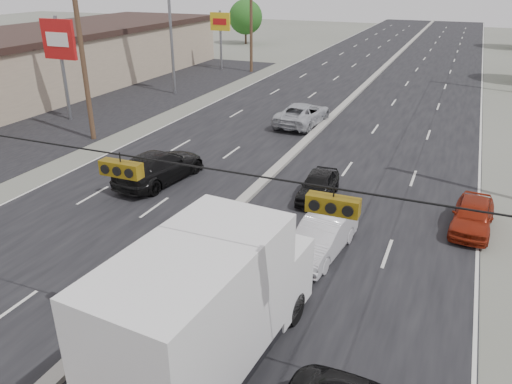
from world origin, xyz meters
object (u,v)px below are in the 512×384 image
(pole_sign_mid, at_px, (59,45))
(oncoming_near, at_px, (159,167))
(box_truck, at_px, (210,305))
(queue_car_a, at_px, (318,186))
(pole_sign_far, at_px, (220,27))
(queue_car_e, at_px, (473,215))
(oncoming_far, at_px, (303,114))
(utility_pole_left_b, at_px, (82,56))
(tree_left_far, at_px, (246,17))
(utility_pole_left_c, at_px, (251,21))
(queue_car_b, at_px, (321,238))
(red_sedan, at_px, (225,242))

(pole_sign_mid, relative_size, oncoming_near, 1.30)
(box_truck, xyz_separation_m, queue_car_a, (-0.49, 11.49, -1.38))
(pole_sign_far, bearing_deg, queue_car_e, -48.32)
(box_truck, distance_m, queue_car_a, 11.58)
(queue_car_e, bearing_deg, pole_sign_mid, 169.86)
(pole_sign_mid, relative_size, queue_car_e, 1.86)
(oncoming_near, distance_m, oncoming_far, 12.82)
(utility_pole_left_b, relative_size, queue_car_a, 2.73)
(tree_left_far, bearing_deg, oncoming_far, -60.84)
(utility_pole_left_b, height_order, oncoming_far, utility_pole_left_b)
(utility_pole_left_c, bearing_deg, box_truck, -68.06)
(pole_sign_mid, xyz_separation_m, pole_sign_far, (1.00, 22.00, -0.71))
(tree_left_far, height_order, queue_car_a, tree_left_far)
(queue_car_b, xyz_separation_m, queue_car_e, (5.10, 4.23, -0.05))
(queue_car_b, bearing_deg, queue_car_a, 113.85)
(pole_sign_far, relative_size, queue_car_b, 1.43)
(box_truck, xyz_separation_m, oncoming_far, (-4.89, 22.76, -1.25))
(utility_pole_left_b, distance_m, queue_car_a, 16.45)
(tree_left_far, height_order, queue_car_b, tree_left_far)
(utility_pole_left_c, distance_m, tree_left_far, 22.19)
(pole_sign_mid, distance_m, box_truck, 27.24)
(pole_sign_mid, bearing_deg, oncoming_far, 18.02)
(tree_left_far, distance_m, box_truck, 64.92)
(utility_pole_left_c, relative_size, oncoming_far, 1.85)
(red_sedan, distance_m, queue_car_e, 10.08)
(pole_sign_mid, height_order, queue_car_e, pole_sign_mid)
(oncoming_far, bearing_deg, queue_car_a, 115.19)
(pole_sign_mid, height_order, tree_left_far, pole_sign_mid)
(red_sedan, bearing_deg, queue_car_b, 25.87)
(queue_car_a, bearing_deg, utility_pole_left_b, 165.61)
(box_truck, bearing_deg, queue_car_a, 96.89)
(utility_pole_left_c, bearing_deg, queue_car_e, -52.45)
(utility_pole_left_c, height_order, pole_sign_far, utility_pole_left_c)
(pole_sign_mid, bearing_deg, utility_pole_left_b, -33.69)
(pole_sign_far, relative_size, tree_left_far, 0.98)
(utility_pole_left_c, distance_m, pole_sign_mid, 22.46)
(pole_sign_far, xyz_separation_m, red_sedan, (17.40, -34.61, -3.74))
(oncoming_near, bearing_deg, utility_pole_left_b, -22.10)
(queue_car_e, bearing_deg, utility_pole_left_c, 131.65)
(red_sedan, xyz_separation_m, queue_car_a, (1.60, 6.42, -0.04))
(utility_pole_left_c, height_order, queue_car_a, utility_pole_left_c)
(box_truck, bearing_deg, red_sedan, 116.84)
(tree_left_far, bearing_deg, utility_pole_left_b, -78.08)
(oncoming_near, bearing_deg, pole_sign_far, -62.07)
(utility_pole_left_b, relative_size, pole_sign_mid, 1.43)
(box_truck, bearing_deg, oncoming_near, 133.09)
(queue_car_e, bearing_deg, box_truck, -115.11)
(queue_car_b, bearing_deg, utility_pole_left_b, 161.28)
(red_sedan, distance_m, queue_car_b, 3.50)
(pole_sign_far, relative_size, oncoming_far, 1.11)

